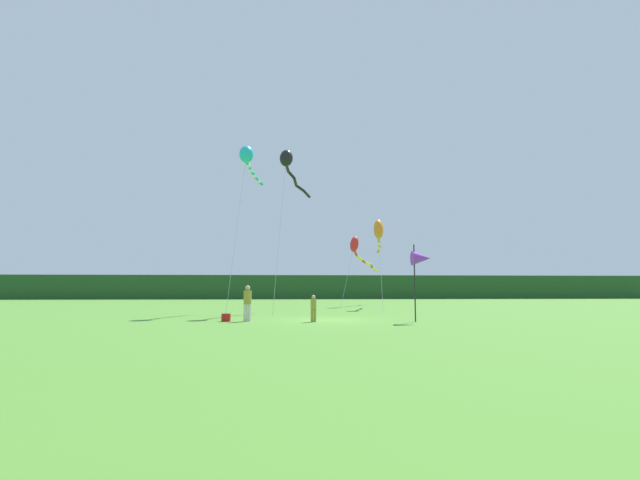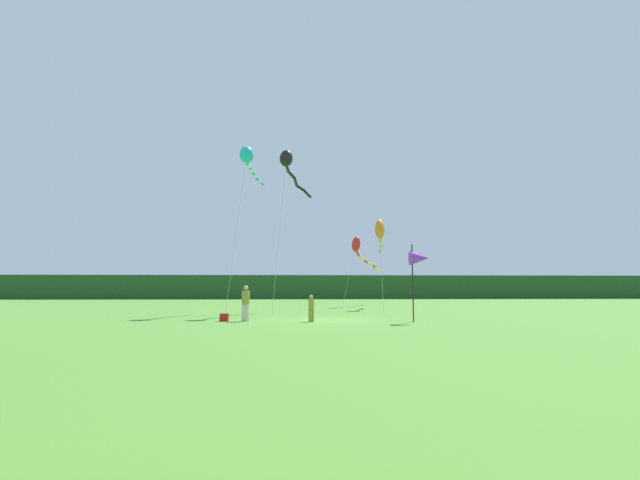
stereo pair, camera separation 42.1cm
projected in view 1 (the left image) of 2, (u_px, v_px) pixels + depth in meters
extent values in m
plane|color=#4C842D|center=(328.00, 320.00, 22.42)|extent=(120.00, 120.00, 0.00)
cube|color=#234C23|center=(303.00, 287.00, 67.24)|extent=(108.00, 2.21, 3.53)
cylinder|color=silver|center=(245.00, 313.00, 21.53)|extent=(0.17, 0.17, 0.82)
cylinder|color=silver|center=(249.00, 313.00, 21.54)|extent=(0.17, 0.17, 0.82)
cylinder|color=olive|center=(248.00, 297.00, 21.61)|extent=(0.38, 0.38, 0.65)
sphere|color=tan|center=(248.00, 288.00, 21.66)|extent=(0.24, 0.24, 0.24)
cylinder|color=olive|center=(312.00, 315.00, 21.17)|extent=(0.13, 0.13, 0.60)
cylinder|color=olive|center=(315.00, 315.00, 21.18)|extent=(0.13, 0.13, 0.60)
cylinder|color=olive|center=(313.00, 304.00, 21.23)|extent=(0.28, 0.28, 0.48)
sphere|color=tan|center=(313.00, 297.00, 21.27)|extent=(0.18, 0.18, 0.18)
cube|color=red|center=(226.00, 318.00, 21.41)|extent=(0.40, 0.31, 0.38)
cylinder|color=black|center=(415.00, 283.00, 21.35)|extent=(0.06, 0.06, 3.68)
cone|color=purple|center=(421.00, 258.00, 21.50)|extent=(0.90, 0.70, 0.70)
cylinder|color=#B2B2B2|center=(348.00, 275.00, 37.80)|extent=(1.59, 2.86, 5.47)
ellipsoid|color=red|center=(354.00, 244.00, 39.55)|extent=(1.19, 1.31, 1.60)
cylinder|color=red|center=(356.00, 253.00, 40.00)|extent=(0.58, 1.16, 0.54)
cylinder|color=yellow|center=(359.00, 258.00, 40.97)|extent=(0.79, 1.09, 0.53)
cylinder|color=red|center=(363.00, 261.00, 41.94)|extent=(0.65, 1.11, 0.36)
cylinder|color=yellow|center=(368.00, 263.00, 42.87)|extent=(0.89, 0.99, 0.37)
cylinder|color=red|center=(371.00, 266.00, 43.83)|extent=(0.52, 1.15, 0.40)
cylinder|color=yellow|center=(375.00, 269.00, 44.79)|extent=(0.87, 1.05, 0.54)
cylinder|color=#B2B2B2|center=(280.00, 233.00, 27.57)|extent=(0.73, 1.85, 9.99)
ellipsoid|color=black|center=(286.00, 158.00, 29.04)|extent=(1.14, 1.18, 1.19)
cylinder|color=black|center=(287.00, 168.00, 29.50)|extent=(0.35, 1.10, 0.37)
cylinder|color=black|center=(291.00, 175.00, 30.50)|extent=(0.59, 1.08, 0.38)
cylinder|color=black|center=(295.00, 182.00, 31.48)|extent=(0.36, 1.12, 0.48)
cylinder|color=black|center=(300.00, 188.00, 32.44)|extent=(0.74, 1.02, 0.37)
cylinder|color=black|center=(306.00, 194.00, 33.36)|extent=(0.67, 1.07, 0.47)
cylinder|color=#B2B2B2|center=(237.00, 229.00, 27.51)|extent=(0.77, 2.74, 10.36)
ellipsoid|color=#1EB7CC|center=(246.00, 154.00, 29.44)|extent=(1.18, 1.34, 1.29)
cylinder|color=#1EB7CC|center=(247.00, 163.00, 29.58)|extent=(0.25, 0.45, 0.28)
cylinder|color=white|center=(248.00, 165.00, 29.95)|extent=(0.29, 0.45, 0.24)
cylinder|color=#1EB7CC|center=(250.00, 167.00, 30.33)|extent=(0.21, 0.42, 0.26)
cylinder|color=white|center=(250.00, 170.00, 30.71)|extent=(0.21, 0.45, 0.31)
cylinder|color=#1EB7CC|center=(252.00, 173.00, 31.06)|extent=(0.38, 0.46, 0.25)
cylinder|color=white|center=(254.00, 175.00, 31.42)|extent=(0.24, 0.46, 0.31)
cylinder|color=#1EB7CC|center=(256.00, 178.00, 31.78)|extent=(0.39, 0.49, 0.30)
cylinder|color=white|center=(258.00, 181.00, 32.13)|extent=(0.30, 0.46, 0.27)
cylinder|color=#1EB7CC|center=(261.00, 183.00, 32.49)|extent=(0.39, 0.48, 0.29)
cylinder|color=#B2B2B2|center=(381.00, 267.00, 32.88)|extent=(0.62, 4.14, 6.22)
ellipsoid|color=orange|center=(378.00, 229.00, 35.28)|extent=(0.95, 1.48, 1.87)
cylinder|color=orange|center=(379.00, 240.00, 35.56)|extent=(0.38, 0.84, 0.41)
cylinder|color=white|center=(379.00, 243.00, 36.29)|extent=(0.33, 0.82, 0.34)
cylinder|color=orange|center=(379.00, 245.00, 37.01)|extent=(0.44, 0.82, 0.34)
cylinder|color=white|center=(380.00, 248.00, 37.74)|extent=(0.35, 0.82, 0.33)
cylinder|color=orange|center=(379.00, 251.00, 38.46)|extent=(0.24, 0.82, 0.39)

